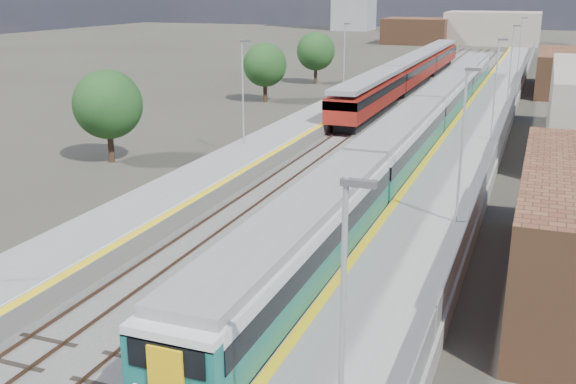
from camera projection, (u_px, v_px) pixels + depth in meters
The scene contains 10 objects.
ground at pixel (421, 127), 60.46m from camera, with size 320.00×320.00×0.00m, color #47443A.
ballast_bed at pixel (402, 120), 63.45m from camera, with size 10.50×155.00×0.06m, color #565451.
tracks at pixel (412, 117), 64.72m from camera, with size 8.96×160.00×0.17m.
platform_right at pixel (485, 120), 60.74m from camera, with size 4.70×155.00×8.52m.
platform_left at pixel (333, 111), 65.61m from camera, with size 4.30×155.00×8.52m.
green_train at pixel (427, 116), 53.36m from camera, with size 2.87×79.93×3.16m.
red_train at pixel (411, 71), 82.54m from camera, with size 3.03×61.30×3.82m.
tree_a at pixel (108, 105), 47.15m from camera, with size 4.87×4.87×6.60m.
tree_b at pixel (265, 65), 72.75m from camera, with size 4.71×4.71×6.38m.
tree_c at pixel (316, 51), 86.62m from camera, with size 4.91×4.91×6.65m.
Camera 1 is at (9.94, -9.92, 11.95)m, focal length 42.00 mm.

